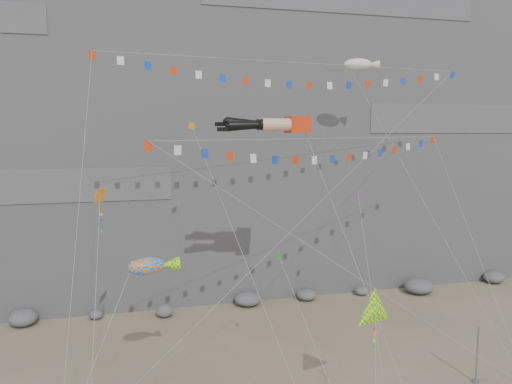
{
  "coord_description": "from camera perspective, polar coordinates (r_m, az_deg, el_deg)",
  "views": [
    {
      "loc": [
        -10.97,
        -28.09,
        16.86
      ],
      "look_at": [
        -1.28,
        9.0,
        12.05
      ],
      "focal_mm": 35.0,
      "sensor_mm": 36.0,
      "label": 1
    }
  ],
  "objects": [
    {
      "name": "flag_banner_lower",
      "position": [
        35.05,
        7.8,
        6.04
      ],
      "size": [
        24.36,
        12.6,
        21.25
      ],
      "color": "red",
      "rests_on": "ground"
    },
    {
      "name": "small_kite_b",
      "position": [
        38.71,
        11.64,
        -0.59
      ],
      "size": [
        4.13,
        12.46,
        17.19
      ],
      "color": "purple",
      "rests_on": "ground"
    },
    {
      "name": "small_kite_c",
      "position": [
        32.77,
        2.83,
        -7.85
      ],
      "size": [
        2.42,
        8.68,
        11.87
      ],
      "color": "#19A31E",
      "rests_on": "ground"
    },
    {
      "name": "delta_kite",
      "position": [
        29.28,
        13.48,
        -13.18
      ],
      "size": [
        3.09,
        4.21,
        8.62
      ],
      "color": "#FCED0C",
      "rests_on": "ground"
    },
    {
      "name": "flag_banner_upper",
      "position": [
        39.01,
        5.0,
        14.48
      ],
      "size": [
        31.75,
        13.43,
        29.76
      ],
      "color": "red",
      "rests_on": "ground"
    },
    {
      "name": "blimp_windsock",
      "position": [
        45.28,
        11.62,
        14.03
      ],
      "size": [
        7.44,
        15.75,
        27.41
      ],
      "color": "#EEEBC3",
      "rests_on": "ground"
    },
    {
      "name": "small_kite_a",
      "position": [
        36.78,
        -7.08,
        6.77
      ],
      "size": [
        5.19,
        15.56,
        23.18
      ],
      "color": "orange",
      "rests_on": "ground"
    },
    {
      "name": "anchor_pole_right",
      "position": [
        37.93,
        23.95,
        -16.66
      ],
      "size": [
        0.12,
        0.12,
        3.87
      ],
      "primitive_type": "cylinder",
      "color": "gray",
      "rests_on": "ground"
    },
    {
      "name": "legs_kite",
      "position": [
        34.22,
        1.93,
        7.68
      ],
      "size": [
        8.64,
        14.16,
        21.66
      ],
      "rotation": [
        0.0,
        0.0,
        -0.05
      ],
      "color": "red",
      "rests_on": "ground"
    },
    {
      "name": "fish_windsock",
      "position": [
        31.01,
        -12.38,
        -8.32
      ],
      "size": [
        6.97,
        6.44,
        11.42
      ],
      "color": "orange",
      "rests_on": "ground"
    },
    {
      "name": "harlequin_kite",
      "position": [
        33.07,
        -17.39,
        -0.48
      ],
      "size": [
        1.91,
        9.15,
        15.04
      ],
      "color": "red",
      "rests_on": "ground"
    },
    {
      "name": "talus_boulders",
      "position": [
        49.17,
        -0.94,
        -12.16
      ],
      "size": [
        60.0,
        3.0,
        1.2
      ],
      "primitive_type": null,
      "color": "slate",
      "rests_on": "ground"
    },
    {
      "name": "cliff",
      "position": [
        61.63,
        -4.41,
        14.72
      ],
      "size": [
        80.0,
        28.0,
        50.0
      ],
      "primitive_type": "cube",
      "color": "slate",
      "rests_on": "ground"
    }
  ]
}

